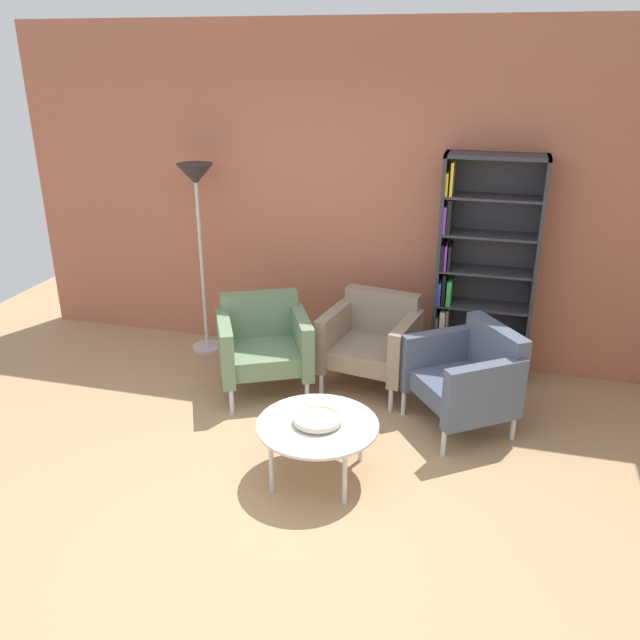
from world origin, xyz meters
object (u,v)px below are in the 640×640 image
object	(u,v)px
armchair_near_window	(263,343)
armchair_by_bookshelf	(467,376)
decorative_bowl	(318,419)
bookshelf_tall	(479,273)
floor_lamp_torchiere	(197,197)
coffee_table_low	(318,427)
armchair_corner_red	(372,340)

from	to	relation	value
armchair_near_window	armchair_by_bookshelf	size ratio (longest dim) A/B	0.97
decorative_bowl	armchair_by_bookshelf	size ratio (longest dim) A/B	0.34
armchair_near_window	bookshelf_tall	bearing A→B (deg)	-1.67
bookshelf_tall	floor_lamp_torchiere	bearing A→B (deg)	-176.96
coffee_table_low	armchair_corner_red	size ratio (longest dim) A/B	0.98
armchair_corner_red	floor_lamp_torchiere	world-z (taller)	floor_lamp_torchiere
armchair_near_window	floor_lamp_torchiere	bearing A→B (deg)	115.40
decorative_bowl	armchair_near_window	size ratio (longest dim) A/B	0.35
coffee_table_low	floor_lamp_torchiere	xyz separation A→B (m)	(-1.56, 1.70, 1.08)
bookshelf_tall	armchair_corner_red	bearing A→B (deg)	-149.54
bookshelf_tall	armchair_by_bookshelf	bearing A→B (deg)	-89.65
armchair_near_window	armchair_corner_red	size ratio (longest dim) A/B	1.13
decorative_bowl	armchair_by_bookshelf	bearing A→B (deg)	45.35
bookshelf_tall	armchair_by_bookshelf	world-z (taller)	bookshelf_tall
armchair_corner_red	bookshelf_tall	bearing A→B (deg)	40.29
coffee_table_low	decorative_bowl	bearing A→B (deg)	71.57
armchair_near_window	floor_lamp_torchiere	distance (m)	1.45
coffee_table_low	armchair_by_bookshelf	size ratio (longest dim) A/B	0.84
armchair_near_window	floor_lamp_torchiere	size ratio (longest dim) A/B	0.53
bookshelf_tall	floor_lamp_torchiere	size ratio (longest dim) A/B	1.09
bookshelf_tall	armchair_corner_red	xyz separation A→B (m)	(-0.80, -0.47, -0.51)
coffee_table_low	armchair_by_bookshelf	distance (m)	1.28
decorative_bowl	floor_lamp_torchiere	bearing A→B (deg)	132.55
floor_lamp_torchiere	armchair_by_bookshelf	bearing A→B (deg)	-17.79
bookshelf_tall	armchair_by_bookshelf	size ratio (longest dim) A/B	2.01
armchair_by_bookshelf	decorative_bowl	bearing A→B (deg)	-80.73
coffee_table_low	floor_lamp_torchiere	world-z (taller)	floor_lamp_torchiere
coffee_table_low	armchair_corner_red	distance (m)	1.37
decorative_bowl	armchair_corner_red	bearing A→B (deg)	85.93
coffee_table_low	armchair_by_bookshelf	world-z (taller)	armchair_by_bookshelf
armchair_by_bookshelf	floor_lamp_torchiere	xyz separation A→B (m)	(-2.46, 0.79, 1.03)
bookshelf_tall	coffee_table_low	bearing A→B (deg)	-116.03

